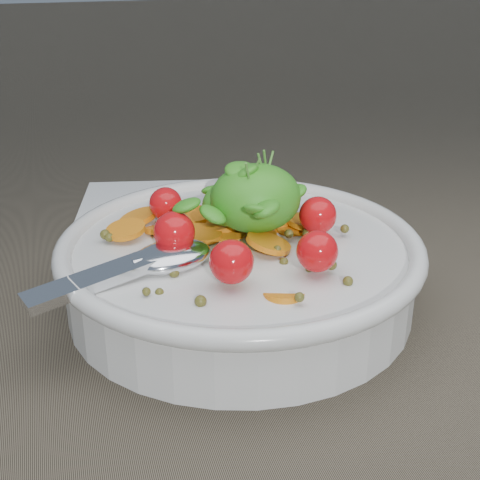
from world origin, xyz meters
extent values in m
plane|color=brown|center=(0.00, 0.00, 0.00)|extent=(6.00, 6.00, 0.00)
cylinder|color=silver|center=(0.01, 0.00, 0.03)|extent=(0.29, 0.29, 0.06)
torus|color=silver|center=(0.01, 0.00, 0.06)|extent=(0.31, 0.31, 0.02)
cylinder|color=silver|center=(0.01, 0.00, 0.00)|extent=(0.15, 0.15, 0.01)
cylinder|color=brown|center=(0.01, 0.00, 0.03)|extent=(0.27, 0.27, 0.04)
cylinder|color=orange|center=(0.04, 0.06, 0.06)|extent=(0.05, 0.05, 0.01)
cylinder|color=orange|center=(0.07, 0.01, 0.05)|extent=(0.04, 0.04, 0.01)
cylinder|color=orange|center=(-0.04, 0.04, 0.06)|extent=(0.05, 0.05, 0.02)
cylinder|color=orange|center=(-0.06, 0.07, 0.06)|extent=(0.05, 0.05, 0.02)
cylinder|color=orange|center=(-0.01, 0.02, 0.06)|extent=(0.04, 0.04, 0.01)
cylinder|color=orange|center=(0.06, 0.03, 0.06)|extent=(0.05, 0.05, 0.02)
cylinder|color=orange|center=(0.06, 0.06, 0.06)|extent=(0.04, 0.04, 0.01)
cylinder|color=orange|center=(-0.01, 0.09, 0.06)|extent=(0.04, 0.04, 0.01)
cylinder|color=orange|center=(0.00, -0.03, 0.05)|extent=(0.04, 0.04, 0.01)
cylinder|color=orange|center=(0.04, 0.01, 0.05)|extent=(0.04, 0.04, 0.02)
cylinder|color=orange|center=(0.01, 0.03, 0.06)|extent=(0.04, 0.04, 0.01)
cylinder|color=orange|center=(0.07, 0.01, 0.06)|extent=(0.05, 0.05, 0.01)
cylinder|color=orange|center=(0.08, 0.02, 0.06)|extent=(0.04, 0.04, 0.01)
cylinder|color=orange|center=(-0.08, 0.04, 0.06)|extent=(0.05, 0.05, 0.01)
cylinder|color=orange|center=(0.04, 0.04, 0.07)|extent=(0.05, 0.05, 0.01)
cylinder|color=orange|center=(-0.01, 0.06, 0.06)|extent=(0.05, 0.05, 0.01)
cylinder|color=orange|center=(-0.03, 0.01, 0.06)|extent=(0.05, 0.05, 0.02)
cylinder|color=orange|center=(0.02, -0.09, 0.05)|extent=(0.04, 0.03, 0.02)
cylinder|color=orange|center=(0.01, 0.02, 0.06)|extent=(0.05, 0.05, 0.01)
cylinder|color=orange|center=(0.03, -0.02, 0.06)|extent=(0.05, 0.05, 0.02)
sphere|color=#4E4B1A|center=(0.02, 0.09, 0.06)|extent=(0.01, 0.01, 0.01)
sphere|color=#4E4B1A|center=(0.03, 0.04, 0.06)|extent=(0.01, 0.01, 0.01)
sphere|color=#4E4B1A|center=(0.11, -0.01, 0.06)|extent=(0.01, 0.01, 0.01)
sphere|color=#4E4B1A|center=(-0.09, 0.03, 0.06)|extent=(0.01, 0.01, 0.01)
sphere|color=#4E4B1A|center=(0.04, -0.04, 0.06)|extent=(0.01, 0.01, 0.01)
sphere|color=#4E4B1A|center=(-0.04, -0.09, 0.06)|extent=(0.01, 0.01, 0.01)
sphere|color=#4E4B1A|center=(-0.05, -0.01, 0.06)|extent=(0.01, 0.01, 0.01)
sphere|color=#4E4B1A|center=(0.07, -0.01, 0.06)|extent=(0.01, 0.01, 0.01)
sphere|color=#4E4B1A|center=(-0.09, 0.03, 0.06)|extent=(0.01, 0.01, 0.01)
sphere|color=#4E4B1A|center=(0.03, -0.11, 0.06)|extent=(0.01, 0.01, 0.01)
sphere|color=#4E4B1A|center=(-0.05, -0.04, 0.06)|extent=(0.01, 0.01, 0.01)
sphere|color=#4E4B1A|center=(0.06, -0.01, 0.06)|extent=(0.01, 0.01, 0.01)
sphere|color=#4E4B1A|center=(0.05, -0.06, 0.06)|extent=(0.01, 0.01, 0.01)
sphere|color=#4E4B1A|center=(-0.07, -0.07, 0.06)|extent=(0.01, 0.01, 0.01)
sphere|color=#4E4B1A|center=(-0.06, -0.04, 0.06)|extent=(0.01, 0.01, 0.01)
sphere|color=#4E4B1A|center=(0.08, -0.03, 0.06)|extent=(0.01, 0.01, 0.01)
sphere|color=#4E4B1A|center=(-0.06, -0.07, 0.06)|extent=(0.01, 0.01, 0.01)
sphere|color=#4E4B1A|center=(0.07, -0.09, 0.06)|extent=(0.01, 0.01, 0.01)
sphere|color=#4E4B1A|center=(0.04, -0.04, 0.06)|extent=(0.01, 0.01, 0.01)
sphere|color=#4E4B1A|center=(0.07, -0.07, 0.06)|extent=(0.01, 0.01, 0.01)
sphere|color=red|center=(0.08, -0.01, 0.08)|extent=(0.03, 0.03, 0.03)
sphere|color=red|center=(0.05, 0.07, 0.08)|extent=(0.03, 0.03, 0.03)
sphere|color=red|center=(-0.04, 0.06, 0.08)|extent=(0.03, 0.03, 0.03)
sphere|color=red|center=(-0.04, -0.01, 0.08)|extent=(0.03, 0.03, 0.03)
sphere|color=red|center=(-0.01, -0.07, 0.08)|extent=(0.03, 0.03, 0.03)
sphere|color=red|center=(0.06, -0.07, 0.08)|extent=(0.03, 0.03, 0.03)
ellipsoid|color=green|center=(0.03, 0.01, 0.09)|extent=(0.08, 0.07, 0.06)
ellipsoid|color=green|center=(0.01, 0.02, 0.08)|extent=(0.05, 0.05, 0.04)
ellipsoid|color=green|center=(0.04, 0.01, 0.10)|extent=(0.04, 0.03, 0.03)
ellipsoid|color=green|center=(0.07, 0.04, 0.08)|extent=(0.03, 0.03, 0.02)
ellipsoid|color=green|center=(0.00, 0.04, 0.09)|extent=(0.03, 0.03, 0.02)
ellipsoid|color=green|center=(0.03, 0.01, 0.10)|extent=(0.03, 0.03, 0.02)
ellipsoid|color=green|center=(0.03, 0.01, 0.11)|extent=(0.03, 0.03, 0.02)
ellipsoid|color=green|center=(0.02, -0.03, 0.10)|extent=(0.02, 0.03, 0.02)
ellipsoid|color=green|center=(0.05, 0.01, 0.09)|extent=(0.04, 0.04, 0.02)
ellipsoid|color=green|center=(0.02, 0.01, 0.12)|extent=(0.04, 0.04, 0.02)
ellipsoid|color=green|center=(0.07, 0.00, 0.10)|extent=(0.02, 0.02, 0.02)
ellipsoid|color=green|center=(0.02, 0.01, 0.12)|extent=(0.03, 0.03, 0.03)
ellipsoid|color=green|center=(0.02, 0.02, 0.09)|extent=(0.03, 0.03, 0.02)
ellipsoid|color=green|center=(0.03, 0.02, 0.11)|extent=(0.03, 0.03, 0.01)
ellipsoid|color=green|center=(0.03, -0.03, 0.10)|extent=(0.04, 0.04, 0.02)
ellipsoid|color=green|center=(0.03, 0.03, 0.11)|extent=(0.02, 0.02, 0.02)
ellipsoid|color=green|center=(0.03, 0.01, 0.10)|extent=(0.03, 0.03, 0.02)
ellipsoid|color=green|center=(0.01, 0.02, 0.10)|extent=(0.04, 0.04, 0.02)
ellipsoid|color=green|center=(0.02, 0.04, 0.09)|extent=(0.03, 0.03, 0.02)
ellipsoid|color=green|center=(-0.03, 0.00, 0.10)|extent=(0.03, 0.03, 0.02)
ellipsoid|color=green|center=(0.03, 0.03, 0.09)|extent=(0.03, 0.03, 0.02)
ellipsoid|color=green|center=(-0.01, -0.01, 0.09)|extent=(0.03, 0.03, 0.02)
ellipsoid|color=green|center=(0.03, 0.01, 0.11)|extent=(0.03, 0.03, 0.02)
cylinder|color=#4C8C33|center=(0.02, 0.01, 0.11)|extent=(0.02, 0.01, 0.05)
cylinder|color=#4C8C33|center=(0.02, -0.01, 0.11)|extent=(0.01, 0.01, 0.05)
cylinder|color=#4C8C33|center=(0.05, 0.02, 0.11)|extent=(0.01, 0.01, 0.05)
cylinder|color=#4C8C33|center=(0.04, 0.01, 0.11)|extent=(0.02, 0.00, 0.05)
cylinder|color=#4C8C33|center=(0.04, 0.01, 0.11)|extent=(0.02, 0.01, 0.05)
ellipsoid|color=silver|center=(-0.05, -0.02, 0.06)|extent=(0.08, 0.06, 0.02)
cube|color=silver|center=(-0.10, -0.04, 0.06)|extent=(0.13, 0.06, 0.02)
cylinder|color=silver|center=(-0.07, -0.03, 0.06)|extent=(0.03, 0.02, 0.01)
cube|color=white|center=(-0.02, 0.25, 0.00)|extent=(0.19, 0.17, 0.01)
camera|label=1|loc=(-0.12, -0.49, 0.29)|focal=50.00mm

